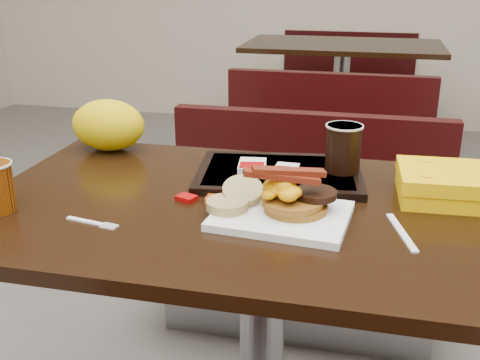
% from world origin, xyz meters
% --- Properties ---
extents(table_near, '(1.20, 0.70, 0.75)m').
position_xyz_m(table_near, '(0.00, 0.00, 0.38)').
color(table_near, black).
rests_on(table_near, floor).
extents(bench_near_n, '(1.00, 0.46, 0.72)m').
position_xyz_m(bench_near_n, '(0.00, 0.70, 0.36)').
color(bench_near_n, black).
rests_on(bench_near_n, floor).
extents(table_far, '(1.20, 0.70, 0.75)m').
position_xyz_m(table_far, '(0.00, 2.60, 0.38)').
color(table_far, black).
rests_on(table_far, floor).
extents(bench_far_s, '(1.00, 0.46, 0.72)m').
position_xyz_m(bench_far_s, '(0.00, 1.90, 0.36)').
color(bench_far_s, black).
rests_on(bench_far_s, floor).
extents(bench_far_n, '(1.00, 0.46, 0.72)m').
position_xyz_m(bench_far_n, '(0.00, 3.30, 0.36)').
color(bench_far_n, black).
rests_on(bench_far_n, floor).
extents(platter, '(0.27, 0.22, 0.02)m').
position_xyz_m(platter, '(0.05, -0.06, 0.76)').
color(platter, white).
rests_on(platter, table_near).
extents(pancake_stack, '(0.14, 0.14, 0.03)m').
position_xyz_m(pancake_stack, '(0.07, -0.04, 0.78)').
color(pancake_stack, '#8D5D17').
rests_on(pancake_stack, platter).
extents(sausage_patty, '(0.10, 0.10, 0.01)m').
position_xyz_m(sausage_patty, '(0.11, -0.03, 0.80)').
color(sausage_patty, black).
rests_on(sausage_patty, pancake_stack).
extents(scrambled_eggs, '(0.10, 0.09, 0.04)m').
position_xyz_m(scrambled_eggs, '(0.05, -0.06, 0.81)').
color(scrambled_eggs, '#E1B404').
rests_on(scrambled_eggs, pancake_stack).
extents(bacon_strips, '(0.16, 0.10, 0.01)m').
position_xyz_m(bacon_strips, '(0.05, -0.06, 0.84)').
color(bacon_strips, '#401004').
rests_on(bacon_strips, scrambled_eggs).
extents(muffin_bottom, '(0.09, 0.09, 0.02)m').
position_xyz_m(muffin_bottom, '(-0.06, -0.07, 0.77)').
color(muffin_bottom, tan).
rests_on(muffin_bottom, platter).
extents(muffin_top, '(0.10, 0.10, 0.05)m').
position_xyz_m(muffin_top, '(-0.04, -0.02, 0.79)').
color(muffin_top, tan).
rests_on(muffin_top, platter).
extents(fork, '(0.11, 0.04, 0.00)m').
position_xyz_m(fork, '(-0.32, -0.16, 0.75)').
color(fork, white).
rests_on(fork, table_near).
extents(knife, '(0.05, 0.16, 0.00)m').
position_xyz_m(knife, '(0.27, -0.07, 0.75)').
color(knife, white).
rests_on(knife, table_near).
extents(condiment_syrup, '(0.04, 0.03, 0.01)m').
position_xyz_m(condiment_syrup, '(-0.10, -0.00, 0.76)').
color(condiment_syrup, '#A93C07').
rests_on(condiment_syrup, table_near).
extents(condiment_ketchup, '(0.05, 0.04, 0.01)m').
position_xyz_m(condiment_ketchup, '(-0.16, -0.01, 0.75)').
color(condiment_ketchup, '#8C0504').
rests_on(condiment_ketchup, table_near).
extents(tray, '(0.41, 0.31, 0.02)m').
position_xyz_m(tray, '(0.00, 0.17, 0.76)').
color(tray, black).
rests_on(tray, table_near).
extents(hashbrown_sleeve_left, '(0.07, 0.09, 0.02)m').
position_xyz_m(hashbrown_sleeve_left, '(-0.06, 0.14, 0.78)').
color(hashbrown_sleeve_left, silver).
rests_on(hashbrown_sleeve_left, tray).
extents(hashbrown_sleeve_right, '(0.05, 0.07, 0.02)m').
position_xyz_m(hashbrown_sleeve_right, '(0.02, 0.14, 0.78)').
color(hashbrown_sleeve_right, silver).
rests_on(hashbrown_sleeve_right, tray).
extents(coffee_cup_far, '(0.08, 0.08, 0.11)m').
position_xyz_m(coffee_cup_far, '(0.14, 0.20, 0.82)').
color(coffee_cup_far, black).
rests_on(coffee_cup_far, tray).
extents(clamshell, '(0.24, 0.19, 0.06)m').
position_xyz_m(clamshell, '(0.38, 0.12, 0.78)').
color(clamshell, '#F3B804').
rests_on(clamshell, table_near).
extents(paper_bag, '(0.23, 0.20, 0.14)m').
position_xyz_m(paper_bag, '(-0.47, 0.28, 0.82)').
color(paper_bag, yellow).
rests_on(paper_bag, table_near).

